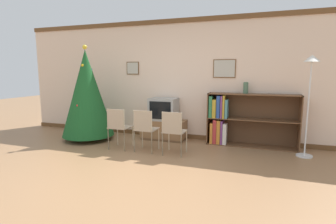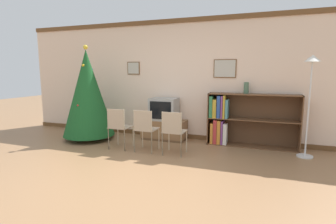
{
  "view_description": "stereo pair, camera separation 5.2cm",
  "coord_description": "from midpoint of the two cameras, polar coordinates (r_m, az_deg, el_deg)",
  "views": [
    {
      "loc": [
        1.81,
        -3.21,
        1.53
      ],
      "look_at": [
        0.18,
        1.4,
        0.78
      ],
      "focal_mm": 28.0,
      "sensor_mm": 36.0,
      "label": 1
    },
    {
      "loc": [
        1.86,
        -3.19,
        1.53
      ],
      "look_at": [
        0.18,
        1.4,
        0.78
      ],
      "focal_mm": 28.0,
      "sensor_mm": 36.0,
      "label": 2
    }
  ],
  "objects": [
    {
      "name": "television",
      "position": [
        5.91,
        -0.62,
        0.64
      ],
      "size": [
        0.6,
        0.46,
        0.5
      ],
      "color": "#9E9E99",
      "rests_on": "tv_console"
    },
    {
      "name": "folding_chair_right",
      "position": [
        4.81,
        1.46,
        -3.97
      ],
      "size": [
        0.4,
        0.4,
        0.82
      ],
      "color": "tan",
      "rests_on": "ground_plane"
    },
    {
      "name": "vase",
      "position": [
        5.61,
        16.92,
        5.07
      ],
      "size": [
        0.1,
        0.1,
        0.23
      ],
      "color": "#47664C",
      "rests_on": "bookshelf"
    },
    {
      "name": "bookshelf",
      "position": [
        5.66,
        14.68,
        -1.72
      ],
      "size": [
        1.8,
        0.36,
        1.09
      ],
      "color": "brown",
      "rests_on": "ground_plane"
    },
    {
      "name": "christmas_tree",
      "position": [
        6.16,
        -16.88,
        3.92
      ],
      "size": [
        1.14,
        1.14,
        2.12
      ],
      "color": "maroon",
      "rests_on": "ground_plane"
    },
    {
      "name": "tv_console",
      "position": [
        6.0,
        -0.6,
        -3.82
      ],
      "size": [
        1.0,
        0.47,
        0.45
      ],
      "color": "brown",
      "rests_on": "ground_plane"
    },
    {
      "name": "folding_chair_left",
      "position": [
        5.28,
        -10.45,
        -2.97
      ],
      "size": [
        0.4,
        0.4,
        0.82
      ],
      "color": "tan",
      "rests_on": "ground_plane"
    },
    {
      "name": "standing_lamp",
      "position": [
        5.23,
        28.94,
        6.2
      ],
      "size": [
        0.28,
        0.28,
        1.82
      ],
      "color": "silver",
      "rests_on": "ground_plane"
    },
    {
      "name": "ground_plane",
      "position": [
        4.0,
        -9.23,
        -13.91
      ],
      "size": [
        24.0,
        24.0,
        0.0
      ],
      "primitive_type": "plane",
      "color": "#936B47"
    },
    {
      "name": "wall_back",
      "position": [
        6.06,
        2.5,
        7.03
      ],
      "size": [
        8.13,
        0.11,
        2.7
      ],
      "color": "beige",
      "rests_on": "ground_plane"
    },
    {
      "name": "folding_chair_center",
      "position": [
        5.02,
        -4.78,
        -3.47
      ],
      "size": [
        0.4,
        0.4,
        0.82
      ],
      "color": "tan",
      "rests_on": "ground_plane"
    }
  ]
}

